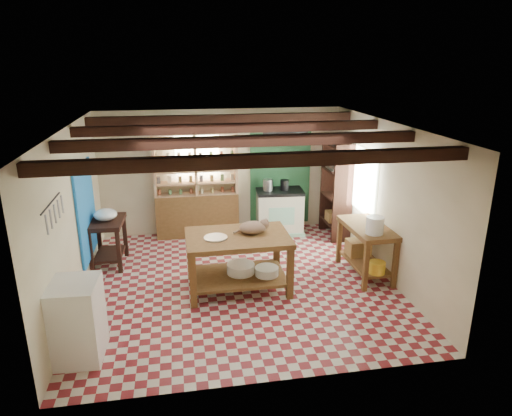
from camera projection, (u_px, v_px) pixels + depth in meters
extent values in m
cube|color=maroon|center=(239.00, 283.00, 7.61)|extent=(5.00, 5.00, 0.02)
cube|color=#4D4E53|center=(237.00, 126.00, 6.80)|extent=(5.00, 5.00, 0.02)
cube|color=beige|center=(222.00, 172.00, 9.54)|extent=(5.00, 0.04, 2.60)
cube|color=beige|center=(270.00, 281.00, 4.87)|extent=(5.00, 0.04, 2.60)
cube|color=beige|center=(72.00, 218.00, 6.79)|extent=(0.04, 5.00, 2.60)
cube|color=beige|center=(386.00, 200.00, 7.62)|extent=(0.04, 5.00, 2.60)
cube|color=black|center=(237.00, 134.00, 6.84)|extent=(5.00, 3.80, 0.15)
cube|color=blue|center=(86.00, 211.00, 7.70)|extent=(0.04, 1.40, 1.60)
cube|color=#215430|center=(280.00, 172.00, 9.74)|extent=(1.30, 0.04, 2.30)
cube|color=white|center=(197.00, 154.00, 9.32)|extent=(0.90, 0.02, 0.80)
cube|color=white|center=(362.00, 180.00, 8.52)|extent=(0.02, 1.30, 1.20)
cube|color=black|center=(52.00, 212.00, 5.53)|extent=(0.06, 0.90, 0.28)
cube|color=black|center=(286.00, 131.00, 9.06)|extent=(0.86, 0.12, 0.36)
cube|color=tan|center=(196.00, 185.00, 9.34)|extent=(1.70, 0.34, 2.20)
cube|color=black|center=(336.00, 189.00, 9.36)|extent=(0.40, 0.86, 2.00)
cube|color=brown|center=(238.00, 262.00, 7.29)|extent=(1.62, 1.09, 0.92)
cube|color=silver|center=(279.00, 211.00, 9.67)|extent=(1.01, 0.72, 0.95)
cube|color=black|center=(108.00, 243.00, 8.15)|extent=(0.62, 0.87, 0.85)
cube|color=white|center=(78.00, 320.00, 5.59)|extent=(0.59, 0.70, 1.01)
cube|color=brown|center=(366.00, 250.00, 7.78)|extent=(0.66, 1.26, 0.89)
ellipsoid|color=#916D54|center=(253.00, 228.00, 7.20)|extent=(0.49, 0.40, 0.20)
cylinder|color=#94939A|center=(216.00, 238.00, 7.04)|extent=(0.37, 0.37, 0.02)
cylinder|color=white|center=(241.00, 268.00, 7.39)|extent=(0.45, 0.45, 0.16)
cylinder|color=white|center=(267.00, 271.00, 7.32)|extent=(0.38, 0.38, 0.13)
cylinder|color=#94939A|center=(268.00, 185.00, 9.46)|extent=(0.22, 0.22, 0.23)
cylinder|color=black|center=(285.00, 185.00, 9.50)|extent=(0.19, 0.19, 0.22)
ellipsoid|color=white|center=(105.00, 215.00, 7.99)|extent=(0.42, 0.42, 0.20)
cylinder|color=white|center=(375.00, 225.00, 7.26)|extent=(0.29, 0.29, 0.28)
cube|color=#A47942|center=(358.00, 247.00, 8.08)|extent=(0.40, 0.32, 0.27)
cylinder|color=gold|center=(377.00, 267.00, 7.39)|extent=(0.27, 0.27, 0.20)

